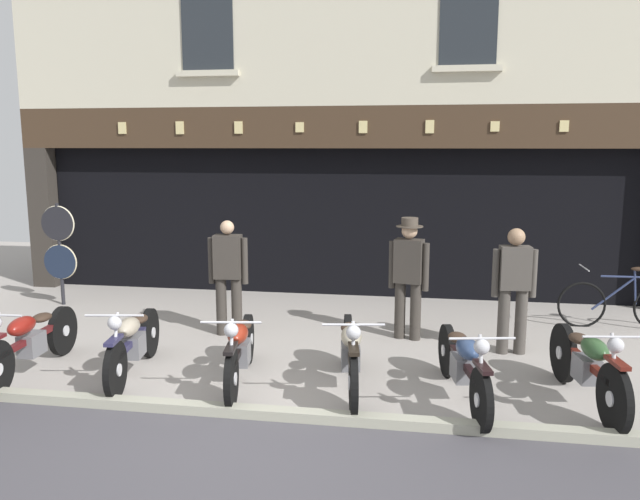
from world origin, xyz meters
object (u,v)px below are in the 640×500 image
motorcycle_right (588,365)px  motorcycle_left (133,341)px  motorcycle_far_left (30,340)px  tyre_sign_pole (59,244)px  salesman_left (228,272)px  advert_board_near (490,199)px  shopkeeper_center (409,272)px  salesman_right (514,285)px  leaning_bicycle (620,303)px  motorcycle_center_right (463,364)px  motorcycle_center_left (240,348)px  motorcycle_center (351,352)px

motorcycle_right → motorcycle_left: bearing=-8.4°
motorcycle_far_left → tyre_sign_pole: tyre_sign_pole is taller
motorcycle_far_left → salesman_left: size_ratio=1.25×
advert_board_near → motorcycle_far_left: bearing=-140.5°
shopkeeper_center → salesman_right: shopkeeper_center is taller
salesman_right → leaning_bicycle: salesman_right is taller
salesman_left → salesman_right: size_ratio=1.00×
salesman_left → shopkeeper_center: shopkeeper_center is taller
motorcycle_center_right → salesman_right: 1.89m
motorcycle_right → tyre_sign_pole: 8.22m
advert_board_near → leaning_bicycle: 2.69m
shopkeeper_center → salesman_right: (1.34, -0.41, -0.04)m
motorcycle_far_left → advert_board_near: size_ratio=1.83×
motorcycle_center_left → tyre_sign_pole: size_ratio=1.13×
motorcycle_center_left → salesman_left: salesman_left is taller
motorcycle_center → motorcycle_right: size_ratio=0.99×
motorcycle_left → leaning_bicycle: bearing=-163.2°
motorcycle_left → leaning_bicycle: size_ratio=1.11×
leaning_bicycle → advert_board_near: bearing=48.4°
leaning_bicycle → motorcycle_far_left: bearing=111.4°
motorcycle_center_right → advert_board_near: 4.83m
motorcycle_center_right → leaning_bicycle: 3.95m
motorcycle_far_left → motorcycle_right: (6.18, 0.13, 0.01)m
salesman_left → salesman_right: 3.84m
motorcycle_center_right → salesman_right: bearing=-123.5°
motorcycle_center_left → leaning_bicycle: 5.73m
motorcycle_center → leaning_bicycle: bearing=-149.6°
motorcycle_center → tyre_sign_pole: tyre_sign_pole is taller
motorcycle_left → motorcycle_right: (4.98, -0.03, 0.02)m
motorcycle_right → leaning_bicycle: 3.23m
motorcycle_center_right → motorcycle_right: bearing=174.4°
salesman_left → motorcycle_center_left: bearing=106.3°
motorcycle_right → salesman_right: bearing=-79.1°
advert_board_near → salesman_right: bearing=-89.1°
advert_board_near → shopkeeper_center: bearing=-117.3°
motorcycle_center → advert_board_near: size_ratio=1.75×
motorcycle_center → leaning_bicycle: size_ratio=1.12×
shopkeeper_center → tyre_sign_pole: tyre_sign_pole is taller
motorcycle_center_left → motorcycle_right: size_ratio=0.98×
motorcycle_left → motorcycle_center_right: motorcycle_center_right is taller
salesman_right → tyre_sign_pole: 7.24m
motorcycle_center_right → motorcycle_right: size_ratio=1.03×
motorcycle_center → motorcycle_left: bearing=-9.6°
motorcycle_right → shopkeeper_center: (-1.88, 1.98, 0.51)m
tyre_sign_pole → motorcycle_far_left: bearing=-64.3°
advert_board_near → leaning_bicycle: (1.77, -1.48, -1.38)m
motorcycle_left → salesman_right: 4.73m
shopkeeper_center → motorcycle_center_right: bearing=120.0°
motorcycle_center_left → shopkeeper_center: bearing=-140.8°
motorcycle_right → tyre_sign_pole: tyre_sign_pole is taller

